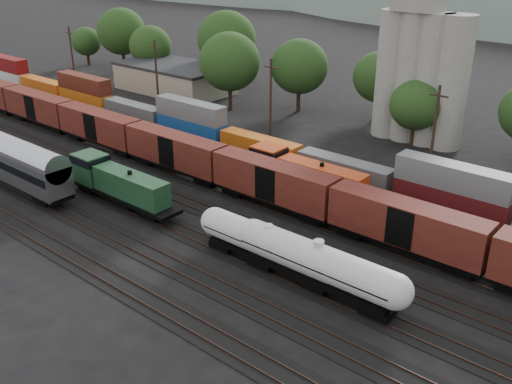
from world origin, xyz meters
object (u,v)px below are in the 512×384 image
Objects in this scene: grain_silo at (421,63)px; orange_locomotive at (299,173)px; tank_car_a at (268,245)px; green_locomotive at (114,181)px.

orange_locomotive is at bearing -93.39° from grain_silo.
orange_locomotive is at bearing 116.77° from tank_car_a.
grain_silo reaches higher than green_locomotive.
green_locomotive is 44.75m from grain_silo.
tank_car_a is 42.37m from grain_silo.
tank_car_a is at bearing -81.64° from grain_silo.
green_locomotive reaches higher than orange_locomotive.
grain_silo is (-6.03, 41.00, 8.82)m from tank_car_a.
orange_locomotive reaches higher than tank_car_a.
orange_locomotive is 0.61× the size of grain_silo.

